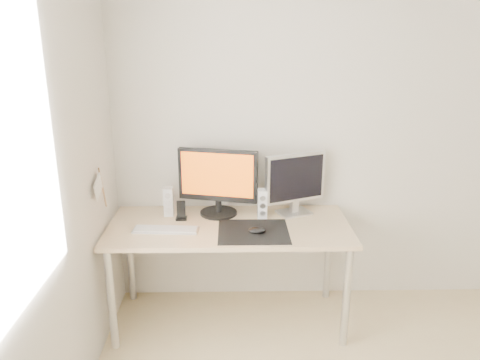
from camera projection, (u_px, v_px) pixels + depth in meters
name	position (u px, v px, depth m)	size (l,w,h in m)	color
wall_back	(360.00, 135.00, 3.31)	(3.50, 3.50, 0.00)	beige
mousepad	(253.00, 232.00, 2.99)	(0.45, 0.40, 0.00)	black
mouse	(257.00, 230.00, 2.95)	(0.11, 0.06, 0.04)	black
desk	(229.00, 235.00, 3.12)	(1.60, 0.70, 0.73)	#D1B587
main_monitor	(218.00, 180.00, 3.20)	(0.55, 0.31, 0.47)	black
second_monitor	(295.00, 181.00, 3.21)	(0.43, 0.23, 0.43)	silver
speaker_left	(169.00, 201.00, 3.23)	(0.06, 0.08, 0.20)	white
speaker_right	(262.00, 204.00, 3.19)	(0.06, 0.08, 0.20)	white
keyboard	(166.00, 230.00, 3.00)	(0.43, 0.15, 0.02)	#AEAEB1
phone_dock	(181.00, 214.00, 3.17)	(0.07, 0.06, 0.13)	black
pennant	(100.00, 187.00, 2.85)	(0.01, 0.23, 0.29)	#A57F54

